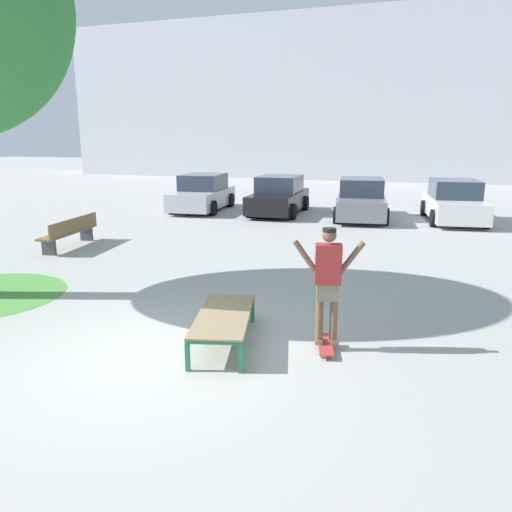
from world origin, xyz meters
TOP-DOWN VIEW (x-y plane):
  - ground_plane at (0.00, 0.00)m, footprint 120.00×120.00m
  - building_facade at (-3.57, 31.94)m, footprint 40.67×4.00m
  - skate_box at (0.76, 0.70)m, footprint 1.20×2.03m
  - skateboard at (2.23, 0.96)m, footprint 0.38×0.82m
  - skater at (2.23, 0.97)m, footprint 0.99×0.36m
  - car_silver at (-5.34, 13.42)m, footprint 2.23×4.35m
  - car_black at (-2.05, 13.54)m, footprint 2.05×4.27m
  - car_grey at (1.23, 13.31)m, footprint 2.31×4.38m
  - car_white at (4.51, 13.69)m, footprint 2.30×4.38m
  - park_bench at (-5.79, 5.54)m, footprint 0.77×2.44m

SIDE VIEW (x-z plane):
  - ground_plane at x=0.00m, z-range 0.00..0.00m
  - skateboard at x=2.23m, z-range 0.03..0.12m
  - skate_box at x=0.76m, z-range 0.18..0.64m
  - park_bench at x=-5.79m, z-range 0.03..0.86m
  - car_silver at x=-5.34m, z-range -0.06..1.44m
  - car_black at x=-2.05m, z-range -0.06..1.44m
  - car_grey at x=1.23m, z-range -0.06..1.44m
  - car_white at x=4.51m, z-range -0.06..1.44m
  - skater at x=2.23m, z-range 0.22..1.92m
  - building_facade at x=-3.57m, z-range 0.00..11.46m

